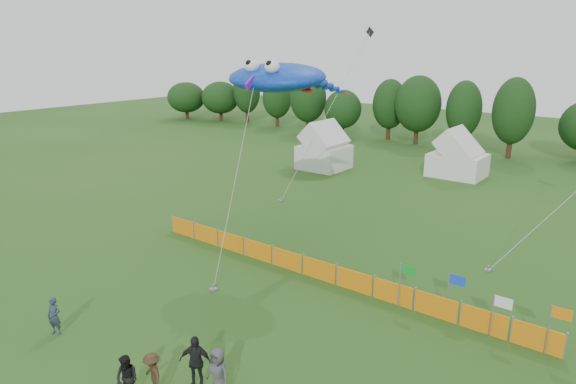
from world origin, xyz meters
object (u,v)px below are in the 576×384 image
Objects in this scene: tent_right at (458,158)px; stingray_kite at (281,77)px; spectator_a at (54,316)px; spectator_e at (218,373)px; barrier_fence at (319,270)px; spectator_d at (195,362)px; spectator_c at (152,374)px; tent_left at (324,150)px; spectator_b at (127,379)px.

stingray_kite is (-1.99, -22.20, 7.85)m from tent_right.
stingray_kite is at bearing 60.63° from spectator_a.
stingray_kite is at bearing 116.35° from spectator_e.
spectator_d is (1.41, -9.36, 0.45)m from barrier_fence.
tent_right is at bearing 84.87° from stingray_kite.
spectator_a is at bearing -95.96° from stingray_kite.
spectator_c is (0.63, -10.54, 0.27)m from barrier_fence.
tent_left is 31.25m from spectator_a.
spectator_a is 5.75m from spectator_b.
barrier_fence is 13.36× the size of spectator_b.
tent_left is 2.29× the size of spectator_e.
spectator_e is (1.77, 1.26, 0.11)m from spectator_c.
spectator_a is at bearing -95.44° from tent_right.
spectator_d is at bearing 42.65° from spectator_b.
spectator_a is (7.54, -30.31, -1.01)m from tent_left.
tent_right is 2.82× the size of spectator_b.
spectator_a is at bearing -173.77° from spectator_e.
stingray_kite is (-4.76, 12.82, 8.73)m from spectator_c.
spectator_c reaches higher than barrier_fence.
spectator_a is 0.96× the size of spectator_b.
spectator_a is at bearing -117.37° from barrier_fence.
stingray_kite is at bearing 85.57° from spectator_d.
tent_left is 21.05m from stingray_kite.
spectator_e is (15.41, -29.02, -0.92)m from tent_left.
spectator_e is (2.40, -9.28, 0.38)m from barrier_fence.
stingray_kite is at bearing 92.58° from spectator_b.
tent_left is 0.87× the size of tent_right.
tent_left reaches higher than spectator_e.
tent_right is 23.63m from stingray_kite.
barrier_fence is at bearing -85.01° from tent_right.
spectator_c is (2.76, -35.02, -0.88)m from tent_right.
spectator_e is (4.53, -33.76, -0.77)m from tent_right.
spectator_a is at bearing 160.08° from spectator_d.
tent_right is at bearing 66.11° from spectator_d.
tent_left is 32.87m from spectator_e.
spectator_e is at bearing -75.52° from barrier_fence.
spectator_d is 1.07× the size of spectator_e.
spectator_b is 0.87× the size of spectator_d.
spectator_b is 0.12× the size of stingray_kite.
stingray_kite is (-4.13, 2.28, 9.00)m from barrier_fence.
tent_right is at bearing 94.55° from spectator_e.
spectator_d reaches higher than spectator_e.
barrier_fence is 11.58× the size of spectator_d.
spectator_d reaches higher than spectator_a.
tent_left reaches higher than spectator_a.
spectator_d is (6.88, 1.21, 0.16)m from spectator_a.
spectator_e is 15.83m from stingray_kite.
barrier_fence is 9.59m from spectator_e.
spectator_e reaches higher than barrier_fence.
tent_left is 11.86m from tent_right.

